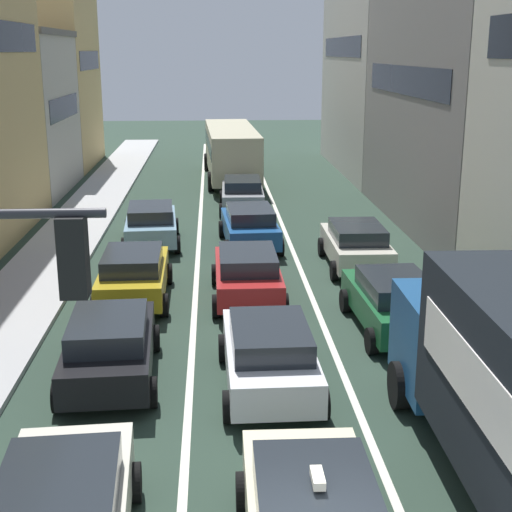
{
  "coord_description": "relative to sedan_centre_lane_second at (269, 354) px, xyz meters",
  "views": [
    {
      "loc": [
        -1.13,
        -7.15,
        6.96
      ],
      "look_at": [
        0.0,
        12.0,
        1.6
      ],
      "focal_mm": 51.73,
      "sensor_mm": 36.0,
      "label": 1
    }
  ],
  "objects": [
    {
      "name": "sedan_right_lane_behind_truck",
      "position": [
        3.44,
        3.17,
        0.0
      ],
      "size": [
        2.2,
        4.37,
        1.49
      ],
      "rotation": [
        0.0,
        0.0,
        1.61
      ],
      "color": "#19592D",
      "rests_on": "ground"
    },
    {
      "name": "wagon_left_lane_second",
      "position": [
        -3.41,
        0.64,
        0.0
      ],
      "size": [
        2.24,
        4.38,
        1.49
      ],
      "rotation": [
        0.0,
        0.0,
        1.62
      ],
      "color": "black",
      "rests_on": "ground"
    },
    {
      "name": "sedan_left_lane_fourth",
      "position": [
        -3.43,
        12.35,
        0.0
      ],
      "size": [
        2.29,
        4.41,
        1.49
      ],
      "rotation": [
        0.0,
        0.0,
        1.64
      ],
      "color": "#759EB7",
      "rests_on": "ground"
    },
    {
      "name": "lane_stripe_left",
      "position": [
        -1.69,
        12.79,
        -0.79
      ],
      "size": [
        0.16,
        60.0,
        0.01
      ],
      "primitive_type": "cube",
      "color": "silver",
      "rests_on": "ground"
    },
    {
      "name": "sedan_centre_lane_second",
      "position": [
        0.0,
        0.0,
        0.0
      ],
      "size": [
        2.12,
        4.33,
        1.49
      ],
      "rotation": [
        0.0,
        0.0,
        1.59
      ],
      "color": "silver",
      "rests_on": "ground"
    },
    {
      "name": "coupe_centre_lane_fourth",
      "position": [
        0.19,
        11.83,
        0.0
      ],
      "size": [
        2.26,
        4.39,
        1.49
      ],
      "rotation": [
        0.0,
        0.0,
        1.63
      ],
      "color": "#194C8C",
      "rests_on": "ground"
    },
    {
      "name": "hatchback_centre_lane_third",
      "position": [
        -0.18,
        5.82,
        0.0
      ],
      "size": [
        2.07,
        4.31,
        1.49
      ],
      "rotation": [
        0.0,
        0.0,
        1.57
      ],
      "color": "#A51E1E",
      "rests_on": "ground"
    },
    {
      "name": "bus_mid_queue_primary",
      "position": [
        -0.09,
        26.24,
        0.96
      ],
      "size": [
        3.08,
        10.58,
        2.9
      ],
      "rotation": [
        0.0,
        0.0,
        1.61
      ],
      "color": "#BFB793",
      "rests_on": "ground"
    },
    {
      "name": "wagon_right_lane_far",
      "position": [
        3.56,
        8.91,
        0.0
      ],
      "size": [
        2.1,
        4.32,
        1.49
      ],
      "rotation": [
        0.0,
        0.0,
        1.56
      ],
      "color": "beige",
      "rests_on": "ground"
    },
    {
      "name": "lane_stripe_right",
      "position": [
        1.71,
        12.79,
        -0.79
      ],
      "size": [
        0.16,
        60.0,
        0.01
      ],
      "primitive_type": "cube",
      "color": "silver",
      "rests_on": "ground"
    },
    {
      "name": "building_row_right",
      "position": [
        9.91,
        14.68,
        5.56
      ],
      "size": [
        7.2,
        43.9,
        13.58
      ],
      "rotation": [
        0.0,
        0.0,
        -1.57
      ],
      "color": "#B2ADA3",
      "rests_on": "ground"
    },
    {
      "name": "sedan_left_lane_third",
      "position": [
        -3.43,
        5.96,
        0.0
      ],
      "size": [
        2.12,
        4.33,
        1.49
      ],
      "rotation": [
        0.0,
        0.0,
        1.59
      ],
      "color": "#B29319",
      "rests_on": "ground"
    },
    {
      "name": "sedan_centre_lane_fifth",
      "position": [
        0.18,
        18.12,
        0.0
      ],
      "size": [
        2.13,
        4.34,
        1.49
      ],
      "rotation": [
        0.0,
        0.0,
        1.55
      ],
      "color": "gray",
      "rests_on": "ground"
    },
    {
      "name": "sidewalk_left",
      "position": [
        -6.69,
        12.79,
        -0.73
      ],
      "size": [
        2.6,
        64.0,
        0.14
      ],
      "primitive_type": "cube",
      "color": "#ACACAC",
      "rests_on": "ground"
    }
  ]
}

